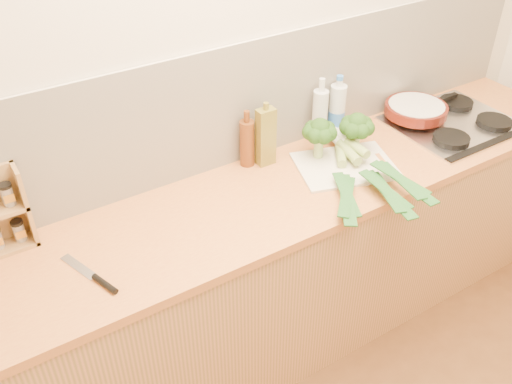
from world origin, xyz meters
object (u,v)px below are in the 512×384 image
at_px(chopping_board, 345,166).
at_px(skillet, 416,109).
at_px(gas_hob, 454,122).
at_px(chefs_knife, 98,280).

xyz_separation_m(chopping_board, skillet, (0.56, 0.14, 0.06)).
bearing_deg(chopping_board, skillet, 31.66).
relative_size(gas_hob, skillet, 1.30).
xyz_separation_m(chefs_knife, skillet, (1.72, 0.24, 0.06)).
relative_size(chopping_board, chefs_knife, 1.47).
distance_m(gas_hob, chopping_board, 0.69).
height_order(chopping_board, skillet, skillet).
height_order(gas_hob, chefs_knife, gas_hob).
bearing_deg(gas_hob, chefs_knife, -176.69).
bearing_deg(chefs_knife, gas_hob, -15.11).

